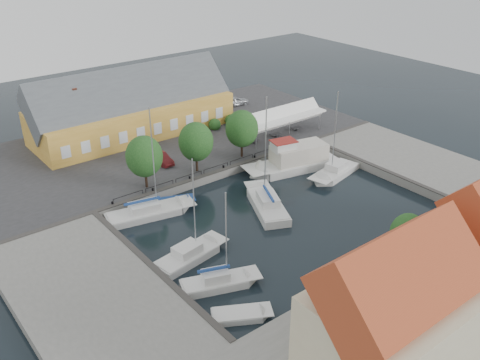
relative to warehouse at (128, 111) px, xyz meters
The scene contains 19 objects.
ground 28.82m from the warehouse, 84.77° to the right, with size 140.00×140.00×0.00m, color black.
north_quay 7.13m from the warehouse, 64.14° to the right, with size 56.00×26.00×1.00m, color #2D2D30.
west_quay 36.24m from the warehouse, 122.58° to the right, with size 12.00×24.00×1.00m, color slate.
east_quay 39.27m from the warehouse, 50.98° to the right, with size 12.00×24.00×1.00m, color slate.
south_bank 49.58m from the warehouse, 86.99° to the right, with size 56.00×14.00×1.00m, color slate.
quay_edge_fittings 23.99m from the warehouse, 83.67° to the right, with size 56.00×24.72×0.40m.
warehouse is the anchor object (origin of this frame).
tent_canopy 21.63m from the warehouse, 39.86° to the right, with size 14.00×4.00×2.83m.
quay_trees 16.37m from the warehouse, 87.91° to the right, with size 18.20×4.20×6.30m.
car_silver 19.74m from the warehouse, ahead, with size 1.79×4.46×1.52m, color #B7BABF.
car_red 12.13m from the warehouse, 98.02° to the right, with size 1.42×4.07×1.34m, color maroon.
center_sailboat 27.74m from the warehouse, 84.85° to the right, with size 6.57×9.84×13.15m.
trawler 25.03m from the warehouse, 61.38° to the right, with size 13.09×6.40×5.00m.
east_boat_a 30.32m from the warehouse, 60.92° to the right, with size 8.51×4.35×11.62m.
west_boat_a 22.81m from the warehouse, 112.76° to the right, with size 10.10×4.71×12.82m.
west_boat_c 31.98m from the warehouse, 107.61° to the right, with size 8.16×3.77×10.74m.
west_boat_d 36.89m from the warehouse, 105.68° to the right, with size 7.41×4.48×9.81m.
launch_sw 41.34m from the warehouse, 105.36° to the right, with size 5.23×4.05×0.98m.
launch_nw 21.14m from the warehouse, 104.20° to the right, with size 4.91×3.45×0.88m.
Camera 1 is at (-34.36, -37.83, 29.39)m, focal length 40.00 mm.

